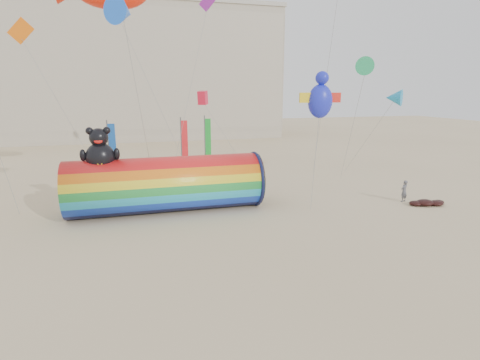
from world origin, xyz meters
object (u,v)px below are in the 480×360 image
object	(u,v)px
kite_handler	(404,191)
fabric_bundle	(427,203)
hotel_building	(87,72)
windsock_assembly	(166,183)

from	to	relation	value
kite_handler	fabric_bundle	xyz separation A→B (m)	(1.00, -1.12, -0.58)
hotel_building	fabric_bundle	world-z (taller)	hotel_building
windsock_assembly	kite_handler	distance (m)	16.12
windsock_assembly	kite_handler	world-z (taller)	windsock_assembly
hotel_building	windsock_assembly	size ratio (longest dim) A/B	5.05
hotel_building	fabric_bundle	size ratio (longest dim) A/B	23.06
hotel_building	kite_handler	size ratio (longest dim) A/B	39.90
windsock_assembly	fabric_bundle	xyz separation A→B (m)	(16.91, -3.48, -1.66)
hotel_building	fabric_bundle	distance (m)	52.76
windsock_assembly	hotel_building	bearing A→B (deg)	101.47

